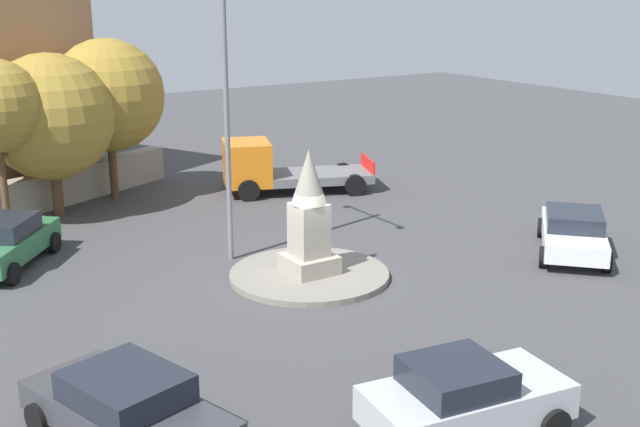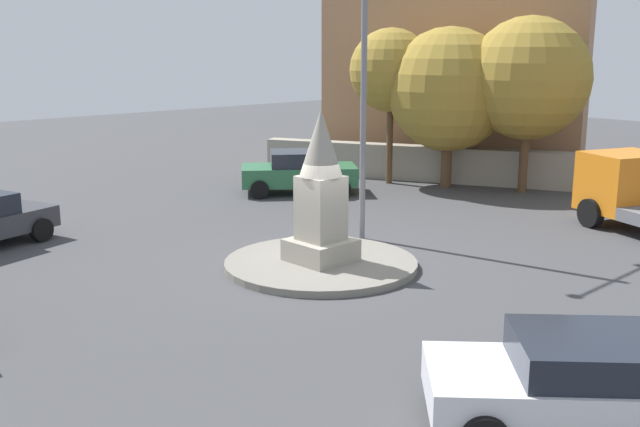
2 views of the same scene
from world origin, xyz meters
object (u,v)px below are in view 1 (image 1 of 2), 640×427
(truck_orange_parked_left, at_px, (273,168))
(tree_near_wall, at_px, (50,117))
(car_green_near_island, at_px, (3,242))
(monument, at_px, (309,217))
(car_white_waiting, at_px, (573,231))
(car_dark_grey_far_side, at_px, (127,408))
(streetlamp, at_px, (226,89))
(car_silver_parked_right, at_px, (464,397))
(tree_mid_cluster, at_px, (108,96))

(truck_orange_parked_left, distance_m, tree_near_wall, 8.68)
(car_green_near_island, xyz_separation_m, tree_near_wall, (4.76, -2.89, 2.81))
(monument, distance_m, car_white_waiting, 8.52)
(car_dark_grey_far_side, xyz_separation_m, tree_near_wall, (15.97, -3.12, 2.85))
(streetlamp, xyz_separation_m, car_silver_parked_right, (-11.22, 0.83, -4.42))
(car_green_near_island, xyz_separation_m, tree_mid_cluster, (5.95, -5.39, 3.25))
(car_white_waiting, bearing_deg, monument, 71.93)
(car_silver_parked_right, distance_m, tree_mid_cluster, 20.47)
(car_silver_parked_right, xyz_separation_m, tree_near_wall, (19.02, 2.23, 2.82))
(streetlamp, bearing_deg, car_silver_parked_right, 175.76)
(car_silver_parked_right, height_order, tree_mid_cluster, tree_mid_cluster)
(car_silver_parked_right, bearing_deg, car_white_waiting, -59.29)
(streetlamp, distance_m, truck_orange_parked_left, 9.16)
(car_silver_parked_right, bearing_deg, streetlamp, -4.24)
(monument, height_order, streetlamp, streetlamp)
(tree_near_wall, xyz_separation_m, tree_mid_cluster, (1.19, -2.50, 0.44))
(streetlamp, bearing_deg, tree_mid_cluster, 3.56)
(car_silver_parked_right, relative_size, truck_orange_parked_left, 0.64)
(car_dark_grey_far_side, distance_m, tree_near_wall, 16.52)
(tree_near_wall, bearing_deg, car_white_waiting, -136.83)
(streetlamp, height_order, car_white_waiting, streetlamp)
(car_dark_grey_far_side, relative_size, car_white_waiting, 1.06)
(monument, distance_m, car_dark_grey_far_side, 9.25)
(car_dark_grey_far_side, relative_size, tree_mid_cluster, 0.76)
(truck_orange_parked_left, relative_size, tree_mid_cluster, 1.02)
(car_silver_parked_right, relative_size, tree_near_wall, 0.69)
(car_silver_parked_right, height_order, tree_near_wall, tree_near_wall)
(truck_orange_parked_left, bearing_deg, car_white_waiting, -160.61)
(streetlamp, bearing_deg, car_dark_grey_far_side, 142.90)
(car_green_near_island, bearing_deg, truck_orange_parked_left, -73.23)
(car_dark_grey_far_side, xyz_separation_m, truck_orange_parked_left, (14.53, -11.28, 0.27))
(car_silver_parked_right, distance_m, tree_near_wall, 19.36)
(car_dark_grey_far_side, distance_m, car_green_near_island, 11.21)
(streetlamp, height_order, tree_mid_cluster, streetlamp)
(car_dark_grey_far_side, distance_m, car_white_waiting, 15.65)
(car_white_waiting, height_order, car_green_near_island, car_green_near_island)
(streetlamp, relative_size, tree_mid_cluster, 1.39)
(car_white_waiting, bearing_deg, car_dark_grey_far_side, 100.70)
(car_dark_grey_far_side, height_order, truck_orange_parked_left, truck_orange_parked_left)
(streetlamp, xyz_separation_m, car_green_near_island, (3.03, 5.95, -4.41))
(tree_mid_cluster, bearing_deg, car_green_near_island, 137.84)
(streetlamp, distance_m, car_green_near_island, 8.00)
(streetlamp, height_order, car_silver_parked_right, streetlamp)
(monument, distance_m, truck_orange_parked_left, 9.87)
(car_white_waiting, height_order, tree_mid_cluster, tree_mid_cluster)
(car_dark_grey_far_side, xyz_separation_m, car_white_waiting, (2.91, -15.38, -0.02))
(monument, distance_m, tree_mid_cluster, 11.96)
(car_silver_parked_right, bearing_deg, tree_near_wall, 6.68)
(car_dark_grey_far_side, bearing_deg, car_green_near_island, -1.20)
(car_silver_parked_right, distance_m, car_white_waiting, 11.66)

